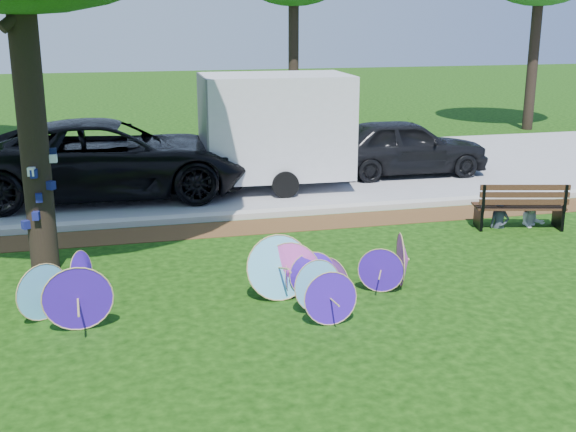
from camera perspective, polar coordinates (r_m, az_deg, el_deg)
name	(u,v)px	position (r m, az deg, el deg)	size (l,w,h in m)	color
ground	(287,324)	(9.62, -0.04, -8.50)	(90.00, 90.00, 0.00)	black
mulch_strip	(231,229)	(13.76, -4.52, -1.00)	(90.00, 1.00, 0.01)	#472D16
curb	(225,216)	(14.41, -4.98, -0.02)	(90.00, 0.30, 0.12)	#B7B5AD
street	(199,175)	(18.42, -7.01, 3.20)	(90.00, 8.00, 0.01)	gray
parasol_pile	(254,277)	(10.12, -2.68, -4.84)	(5.69, 2.27, 0.96)	#66C7F1
black_van	(110,159)	(16.49, -13.87, 4.43)	(2.85, 6.17, 1.72)	black
dark_pickup	(404,147)	(18.52, 9.13, 5.43)	(1.69, 4.20, 1.43)	black
cargo_trailer	(276,125)	(16.79, -0.96, 7.17)	(3.32, 2.10, 2.93)	silver
park_bench	(519,205)	(14.40, 17.76, 0.85)	(1.71, 0.65, 0.89)	black
person_left	(501,202)	(14.24, 16.47, 1.07)	(0.37, 0.24, 1.02)	#393F4D
person_right	(534,200)	(14.61, 18.85, 1.19)	(0.49, 0.38, 1.00)	silver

